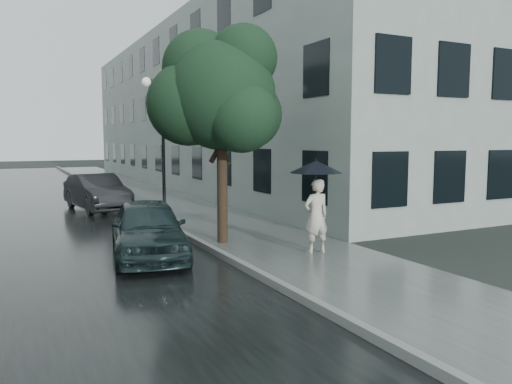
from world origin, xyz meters
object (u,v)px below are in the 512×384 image
street_tree (220,95)px  car_far (97,192)px  lamp_post (159,136)px  car_near (148,228)px  pedestrian (316,216)px

street_tree → car_far: 8.30m
lamp_post → car_far: bearing=151.8°
lamp_post → car_near: (-2.18, -6.80, -2.13)m
lamp_post → street_tree: bearing=-80.1°
street_tree → car_far: street_tree is taller
pedestrian → car_near: pedestrian is taller
car_far → lamp_post: bearing=-46.8°
lamp_post → car_far: 3.29m
pedestrian → street_tree: 3.97m
car_near → car_far: bearing=98.1°
pedestrian → lamp_post: size_ratio=0.36×
car_near → street_tree: bearing=32.6°
pedestrian → street_tree: (-1.47, 2.25, 2.92)m
pedestrian → car_far: pedestrian is taller
pedestrian → car_far: size_ratio=0.42×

